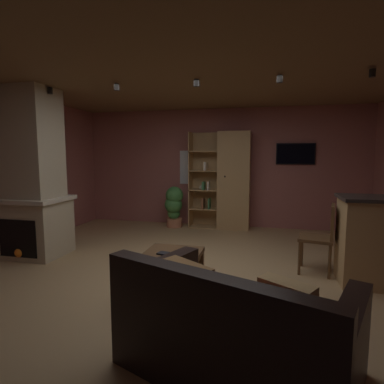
{
  "coord_description": "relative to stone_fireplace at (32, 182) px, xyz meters",
  "views": [
    {
      "loc": [
        0.97,
        -3.76,
        1.55
      ],
      "look_at": [
        0.0,
        0.4,
        1.05
      ],
      "focal_mm": 29.57,
      "sensor_mm": 36.0,
      "label": 1
    }
  ],
  "objects": [
    {
      "name": "ceiling",
      "position": [
        2.49,
        -0.36,
        1.4
      ],
      "size": [
        6.07,
        6.19,
        0.02
      ],
      "primitive_type": "cube",
      "color": "brown"
    },
    {
      "name": "stone_fireplace",
      "position": [
        0.0,
        0.0,
        0.0
      ],
      "size": [
        0.96,
        0.82,
        2.54
      ],
      "color": "#BCAD8E",
      "rests_on": "ground"
    },
    {
      "name": "track_light_spot_4",
      "position": [
        4.6,
        -0.05,
        1.32
      ],
      "size": [
        0.07,
        0.07,
        0.09
      ],
      "primitive_type": "cylinder",
      "color": "black"
    },
    {
      "name": "wall_back",
      "position": [
        2.49,
        2.77,
        0.12
      ],
      "size": [
        6.19,
        0.06,
        2.54
      ],
      "primitive_type": "cube",
      "color": "#9E5B56",
      "rests_on": "ground"
    },
    {
      "name": "track_light_spot_2",
      "position": [
        2.56,
        -0.03,
        1.32
      ],
      "size": [
        0.07,
        0.07,
        0.09
      ],
      "primitive_type": "cylinder",
      "color": "black"
    },
    {
      "name": "coffee_table",
      "position": [
        2.47,
        -0.89,
        -0.76
      ],
      "size": [
        0.62,
        0.69,
        0.48
      ],
      "color": "brown",
      "rests_on": "ground"
    },
    {
      "name": "dining_chair",
      "position": [
        4.2,
        0.19,
        -0.62
      ],
      "size": [
        0.49,
        0.49,
        0.92
      ],
      "color": "brown",
      "rests_on": "ground"
    },
    {
      "name": "window_pane_back",
      "position": [
        1.97,
        2.74,
        0.13
      ],
      "size": [
        0.77,
        0.01,
        0.74
      ],
      "primitive_type": "cube",
      "color": "white"
    },
    {
      "name": "track_light_spot_3",
      "position": [
        3.59,
        -0.01,
        1.32
      ],
      "size": [
        0.07,
        0.07,
        0.09
      ],
      "primitive_type": "cylinder",
      "color": "black"
    },
    {
      "name": "potted_floor_plant",
      "position": [
        1.55,
        2.35,
        -0.66
      ],
      "size": [
        0.4,
        0.39,
        0.88
      ],
      "color": "#B77051",
      "rests_on": "ground"
    },
    {
      "name": "table_book_0",
      "position": [
        2.39,
        -0.93,
        -0.66
      ],
      "size": [
        0.13,
        0.13,
        0.02
      ],
      "primitive_type": "cube",
      "rotation": [
        0.0,
        0.0,
        -0.26
      ],
      "color": "black",
      "rests_on": "coffee_table"
    },
    {
      "name": "floor",
      "position": [
        2.49,
        -0.36,
        -1.16
      ],
      "size": [
        6.07,
        6.19,
        0.02
      ],
      "primitive_type": "cube",
      "color": "tan",
      "rests_on": "ground"
    },
    {
      "name": "track_light_spot_1",
      "position": [
        1.45,
        -0.03,
        1.32
      ],
      "size": [
        0.07,
        0.07,
        0.09
      ],
      "primitive_type": "cylinder",
      "color": "black"
    },
    {
      "name": "bookshelf_cabinet",
      "position": [
        2.73,
        2.5,
        -0.14
      ],
      "size": [
        1.27,
        0.41,
        2.03
      ],
      "color": "tan",
      "rests_on": "ground"
    },
    {
      "name": "leather_couch",
      "position": [
        3.25,
        -2.0,
        -0.84
      ],
      "size": [
        1.82,
        1.46,
        0.84
      ],
      "color": "black",
      "rests_on": "ground"
    },
    {
      "name": "wall_mounted_tv",
      "position": [
        4.04,
        2.71,
        0.43
      ],
      "size": [
        0.77,
        0.06,
        0.43
      ],
      "color": "black"
    },
    {
      "name": "track_light_spot_0",
      "position": [
        0.41,
        -0.03,
        1.32
      ],
      "size": [
        0.07,
        0.07,
        0.09
      ],
      "primitive_type": "cylinder",
      "color": "black"
    }
  ]
}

